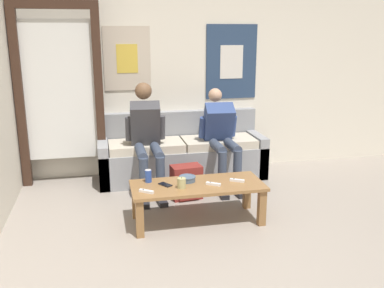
{
  "coord_description": "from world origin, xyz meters",
  "views": [
    {
      "loc": [
        -0.93,
        -2.64,
        1.81
      ],
      "look_at": [
        0.01,
        1.62,
        0.66
      ],
      "focal_mm": 40.0,
      "sensor_mm": 36.0,
      "label": 1
    }
  ],
  "objects_px": {
    "person_seated_adult": "(147,134)",
    "game_controller_near_right": "(213,184)",
    "pillar_candle": "(182,183)",
    "person_seated_teen": "(221,134)",
    "cell_phone": "(165,185)",
    "ceramic_bowl": "(187,178)",
    "backpack": "(187,183)",
    "coffee_table": "(197,190)",
    "drink_can_blue": "(148,176)",
    "couch": "(182,155)",
    "game_controller_far_center": "(146,191)",
    "game_controller_near_left": "(237,180)"
  },
  "relations": [
    {
      "from": "person_seated_adult",
      "to": "couch",
      "type": "bearing_deg",
      "value": 35.51
    },
    {
      "from": "person_seated_adult",
      "to": "ceramic_bowl",
      "type": "relative_size",
      "value": 7.43
    },
    {
      "from": "ceramic_bowl",
      "to": "pillar_candle",
      "type": "relative_size",
      "value": 1.52
    },
    {
      "from": "game_controller_near_right",
      "to": "pillar_candle",
      "type": "bearing_deg",
      "value": -178.6
    },
    {
      "from": "person_seated_adult",
      "to": "coffee_table",
      "type": "bearing_deg",
      "value": -69.67
    },
    {
      "from": "coffee_table",
      "to": "game_controller_near_left",
      "type": "relative_size",
      "value": 9.05
    },
    {
      "from": "couch",
      "to": "drink_can_blue",
      "type": "distance_m",
      "value": 1.31
    },
    {
      "from": "coffee_table",
      "to": "game_controller_near_left",
      "type": "xyz_separation_m",
      "value": [
        0.39,
        -0.01,
        0.08
      ]
    },
    {
      "from": "couch",
      "to": "coffee_table",
      "type": "height_order",
      "value": "couch"
    },
    {
      "from": "person_seated_teen",
      "to": "game_controller_far_center",
      "type": "bearing_deg",
      "value": -132.31
    },
    {
      "from": "couch",
      "to": "person_seated_adult",
      "type": "relative_size",
      "value": 1.68
    },
    {
      "from": "cell_phone",
      "to": "pillar_candle",
      "type": "bearing_deg",
      "value": -38.01
    },
    {
      "from": "pillar_candle",
      "to": "person_seated_adult",
      "type": "bearing_deg",
      "value": 100.57
    },
    {
      "from": "person_seated_adult",
      "to": "pillar_candle",
      "type": "xyz_separation_m",
      "value": [
        0.2,
        -1.06,
        -0.23
      ]
    },
    {
      "from": "ceramic_bowl",
      "to": "game_controller_near_right",
      "type": "bearing_deg",
      "value": -35.73
    },
    {
      "from": "person_seated_adult",
      "to": "backpack",
      "type": "height_order",
      "value": "person_seated_adult"
    },
    {
      "from": "ceramic_bowl",
      "to": "drink_can_blue",
      "type": "xyz_separation_m",
      "value": [
        -0.37,
        0.06,
        0.03
      ]
    },
    {
      "from": "cell_phone",
      "to": "backpack",
      "type": "bearing_deg",
      "value": 60.37
    },
    {
      "from": "pillar_candle",
      "to": "coffee_table",
      "type": "bearing_deg",
      "value": 22.11
    },
    {
      "from": "game_controller_near_right",
      "to": "game_controller_far_center",
      "type": "xyz_separation_m",
      "value": [
        -0.65,
        -0.05,
        0.0
      ]
    },
    {
      "from": "backpack",
      "to": "pillar_candle",
      "type": "bearing_deg",
      "value": -105.41
    },
    {
      "from": "person_seated_teen",
      "to": "game_controller_near_right",
      "type": "bearing_deg",
      "value": -109.62
    },
    {
      "from": "pillar_candle",
      "to": "drink_can_blue",
      "type": "height_order",
      "value": "drink_can_blue"
    },
    {
      "from": "coffee_table",
      "to": "cell_phone",
      "type": "relative_size",
      "value": 8.52
    },
    {
      "from": "couch",
      "to": "game_controller_near_right",
      "type": "relative_size",
      "value": 15.1
    },
    {
      "from": "couch",
      "to": "drink_can_blue",
      "type": "height_order",
      "value": "couch"
    },
    {
      "from": "coffee_table",
      "to": "game_controller_near_right",
      "type": "relative_size",
      "value": 9.3
    },
    {
      "from": "game_controller_near_right",
      "to": "couch",
      "type": "bearing_deg",
      "value": 91.48
    },
    {
      "from": "ceramic_bowl",
      "to": "couch",
      "type": "bearing_deg",
      "value": 81.45
    },
    {
      "from": "game_controller_far_center",
      "to": "game_controller_near_right",
      "type": "bearing_deg",
      "value": 4.85
    },
    {
      "from": "game_controller_near_left",
      "to": "game_controller_far_center",
      "type": "height_order",
      "value": "same"
    },
    {
      "from": "game_controller_near_right",
      "to": "person_seated_adult",
      "type": "bearing_deg",
      "value": 115.77
    },
    {
      "from": "pillar_candle",
      "to": "game_controller_near_right",
      "type": "relative_size",
      "value": 0.8
    },
    {
      "from": "person_seated_teen",
      "to": "pillar_candle",
      "type": "bearing_deg",
      "value": -122.61
    },
    {
      "from": "backpack",
      "to": "cell_phone",
      "type": "distance_m",
      "value": 0.69
    },
    {
      "from": "person_seated_adult",
      "to": "drink_can_blue",
      "type": "relative_size",
      "value": 9.92
    },
    {
      "from": "ceramic_bowl",
      "to": "cell_phone",
      "type": "xyz_separation_m",
      "value": [
        -0.23,
        -0.06,
        -0.03
      ]
    },
    {
      "from": "game_controller_far_center",
      "to": "ceramic_bowl",
      "type": "bearing_deg",
      "value": 26.64
    },
    {
      "from": "person_seated_adult",
      "to": "backpack",
      "type": "bearing_deg",
      "value": -44.69
    },
    {
      "from": "game_controller_near_right",
      "to": "cell_phone",
      "type": "distance_m",
      "value": 0.46
    },
    {
      "from": "person_seated_adult",
      "to": "game_controller_near_right",
      "type": "height_order",
      "value": "person_seated_adult"
    },
    {
      "from": "ceramic_bowl",
      "to": "cell_phone",
      "type": "height_order",
      "value": "ceramic_bowl"
    },
    {
      "from": "person_seated_teen",
      "to": "cell_phone",
      "type": "distance_m",
      "value": 1.31
    },
    {
      "from": "cell_phone",
      "to": "game_controller_far_center",
      "type": "bearing_deg",
      "value": -142.02
    },
    {
      "from": "backpack",
      "to": "game_controller_near_left",
      "type": "relative_size",
      "value": 2.67
    },
    {
      "from": "ceramic_bowl",
      "to": "game_controller_near_left",
      "type": "distance_m",
      "value": 0.49
    },
    {
      "from": "ceramic_bowl",
      "to": "game_controller_near_left",
      "type": "bearing_deg",
      "value": -13.26
    },
    {
      "from": "person_seated_adult",
      "to": "game_controller_near_right",
      "type": "xyz_separation_m",
      "value": [
        0.51,
        -1.05,
        -0.27
      ]
    },
    {
      "from": "coffee_table",
      "to": "drink_can_blue",
      "type": "relative_size",
      "value": 10.29
    },
    {
      "from": "person_seated_adult",
      "to": "ceramic_bowl",
      "type": "height_order",
      "value": "person_seated_adult"
    }
  ]
}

